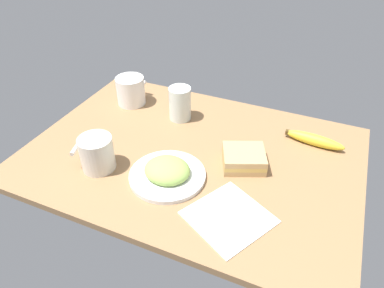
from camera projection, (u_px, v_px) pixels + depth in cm
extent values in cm
cube|color=#936D47|center=(192.00, 155.00, 99.32)|extent=(90.00, 64.00, 2.00)
cylinder|color=white|center=(167.00, 176.00, 90.23)|extent=(19.45, 19.45, 1.20)
ellipsoid|color=#99BF59|center=(167.00, 170.00, 89.13)|extent=(11.72, 10.54, 4.93)
cylinder|color=silver|center=(97.00, 153.00, 91.06)|extent=(8.71, 8.71, 9.19)
cylinder|color=tan|center=(94.00, 140.00, 88.61)|extent=(7.67, 7.67, 0.40)
cylinder|color=silver|center=(75.00, 150.00, 91.53)|extent=(2.15, 4.10, 1.20)
cylinder|color=white|center=(131.00, 91.00, 117.84)|extent=(9.30, 9.30, 9.25)
cylinder|color=black|center=(129.00, 79.00, 115.37)|extent=(8.19, 8.19, 0.40)
cylinder|color=white|center=(140.00, 81.00, 122.21)|extent=(4.19, 1.21, 1.20)
cube|color=tan|center=(243.00, 163.00, 94.00)|extent=(13.72, 13.15, 1.60)
cube|color=#D8B259|center=(244.00, 159.00, 93.16)|extent=(13.72, 13.15, 1.20)
cube|color=tan|center=(244.00, 154.00, 92.32)|extent=(13.72, 13.15, 1.60)
cylinder|color=silver|center=(180.00, 103.00, 109.91)|extent=(6.86, 6.86, 10.52)
cylinder|color=white|center=(180.00, 110.00, 111.24)|extent=(6.17, 6.17, 6.07)
ellipsoid|color=yellow|center=(315.00, 140.00, 100.77)|extent=(16.81, 4.87, 3.22)
cube|color=#4C3819|center=(288.00, 132.00, 103.86)|extent=(1.20, 1.20, 1.20)
cube|color=white|center=(229.00, 217.00, 79.75)|extent=(22.22, 22.22, 0.30)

